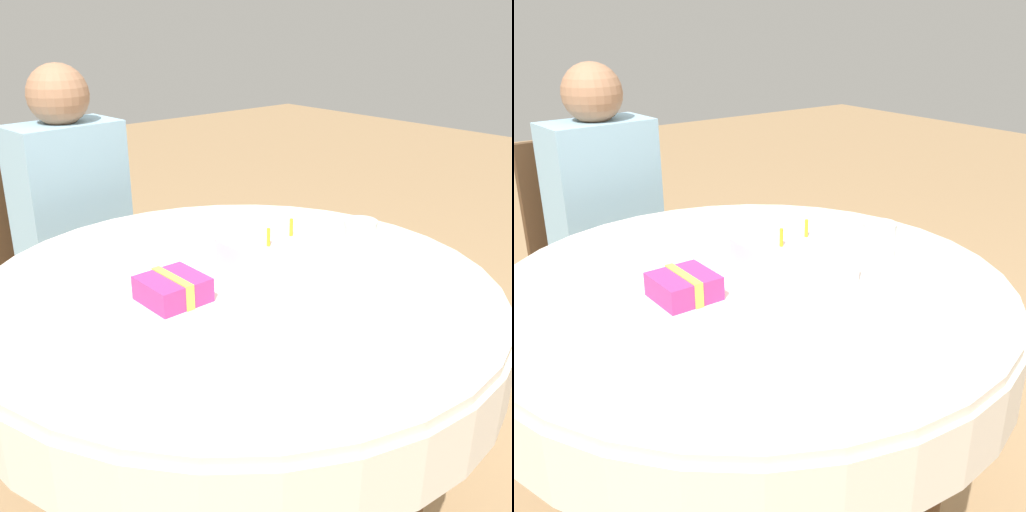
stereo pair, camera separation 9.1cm
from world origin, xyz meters
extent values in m
cylinder|color=silver|center=(0.00, 0.00, 0.76)|extent=(1.15, 1.15, 0.02)
cylinder|color=silver|center=(0.00, 0.00, 0.68)|extent=(1.17, 1.17, 0.14)
cylinder|color=#4C331E|center=(0.31, -0.31, 0.38)|extent=(0.05, 0.05, 0.75)
cylinder|color=#4C331E|center=(-0.31, 0.31, 0.38)|extent=(0.05, 0.05, 0.75)
cylinder|color=#4C331E|center=(0.31, 0.31, 0.38)|extent=(0.05, 0.05, 0.75)
cube|color=#4C331E|center=(0.02, 0.88, 0.42)|extent=(0.47, 0.47, 0.04)
cube|color=#4C331E|center=(0.00, 1.08, 0.68)|extent=(0.40, 0.06, 0.49)
cylinder|color=#4C331E|center=(-0.17, 0.67, 0.20)|extent=(0.04, 0.04, 0.40)
cylinder|color=#4C331E|center=(0.22, 0.69, 0.20)|extent=(0.04, 0.04, 0.40)
cylinder|color=#4C331E|center=(-0.19, 1.06, 0.20)|extent=(0.04, 0.04, 0.40)
cylinder|color=#4C331E|center=(0.20, 1.09, 0.20)|extent=(0.04, 0.04, 0.40)
cylinder|color=#9E7051|center=(-0.06, 0.72, 0.22)|extent=(0.09, 0.09, 0.44)
cylinder|color=#9E7051|center=(0.11, 0.74, 0.22)|extent=(0.09, 0.09, 0.44)
cube|color=#8CB7D1|center=(0.02, 0.88, 0.72)|extent=(0.35, 0.22, 0.57)
sphere|color=#9E7051|center=(0.02, 0.88, 1.09)|extent=(0.19, 0.19, 0.19)
cube|color=silver|center=(0.08, -0.05, 0.82)|extent=(0.20, 0.20, 0.09)
cylinder|color=gold|center=(0.12, -0.04, 0.88)|extent=(0.01, 0.01, 0.04)
cylinder|color=gold|center=(0.04, -0.06, 0.88)|extent=(0.01, 0.01, 0.04)
cylinder|color=silver|center=(0.32, -0.08, 0.82)|extent=(0.08, 0.08, 0.09)
cube|color=#D13384|center=(-0.16, 0.01, 0.80)|extent=(0.12, 0.12, 0.05)
cube|color=#EAE54C|center=(-0.16, 0.01, 0.80)|extent=(0.02, 0.13, 0.06)
camera|label=1|loc=(-0.77, -0.94, 1.32)|focal=42.00mm
camera|label=2|loc=(-0.70, -0.99, 1.32)|focal=42.00mm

